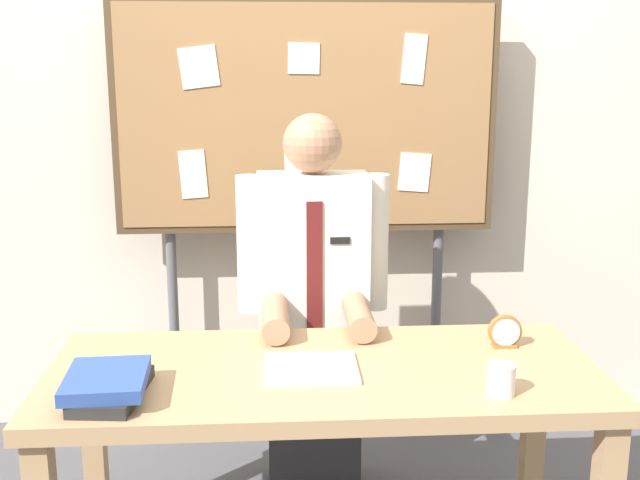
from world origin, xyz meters
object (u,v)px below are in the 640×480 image
(desk_clock, at_px, (505,333))
(desk, at_px, (324,397))
(book_stack, at_px, (109,385))
(open_notebook, at_px, (311,368))
(bulletin_board, at_px, (306,123))
(coffee_mug, at_px, (501,380))
(person, at_px, (313,323))

(desk_clock, bearing_deg, desk, -167.59)
(book_stack, xyz_separation_m, open_notebook, (0.56, 0.15, -0.03))
(bulletin_board, bearing_deg, coffee_mug, -70.09)
(person, distance_m, bulletin_board, 0.86)
(desk_clock, xyz_separation_m, coffee_mug, (-0.12, -0.35, -0.00))
(book_stack, relative_size, open_notebook, 1.12)
(coffee_mug, bearing_deg, desk, 154.25)
(person, bearing_deg, bulletin_board, 90.01)
(desk, relative_size, desk_clock, 15.33)
(desk, bearing_deg, desk_clock, 12.41)
(person, distance_m, open_notebook, 0.60)
(book_stack, distance_m, coffee_mug, 1.06)
(bulletin_board, xyz_separation_m, desk_clock, (0.59, -0.94, -0.60))
(book_stack, bearing_deg, person, 51.45)
(book_stack, bearing_deg, desk_clock, 14.40)
(person, height_order, open_notebook, person)
(book_stack, height_order, desk_clock, desk_clock)
(open_notebook, relative_size, coffee_mug, 3.16)
(bulletin_board, distance_m, desk_clock, 1.26)
(desk_clock, distance_m, coffee_mug, 0.37)
(desk, xyz_separation_m, desk_clock, (0.59, 0.13, 0.14))
(open_notebook, height_order, coffee_mug, coffee_mug)
(desk_clock, bearing_deg, person, 142.94)
(desk, relative_size, bulletin_board, 0.87)
(person, relative_size, open_notebook, 5.27)
(coffee_mug, bearing_deg, bulletin_board, 109.91)
(desk_clock, height_order, coffee_mug, desk_clock)
(person, xyz_separation_m, coffee_mug, (0.47, -0.80, 0.10))
(person, height_order, bulletin_board, bulletin_board)
(desk, xyz_separation_m, book_stack, (-0.60, -0.17, 0.13))
(desk, bearing_deg, person, 90.00)
(book_stack, bearing_deg, open_notebook, 15.56)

